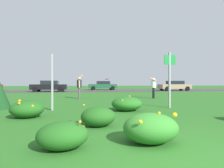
{
  "coord_description": "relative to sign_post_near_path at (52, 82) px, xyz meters",
  "views": [
    {
      "loc": [
        -1.54,
        -2.17,
        1.13
      ],
      "look_at": [
        0.43,
        10.1,
        1.07
      ],
      "focal_mm": 29.01,
      "sensor_mm": 36.0,
      "label": 1
    }
  ],
  "objects": [
    {
      "name": "person_catcher_white_shirt",
      "position": [
        6.44,
        4.92,
        -0.25
      ],
      "size": [
        0.54,
        0.51,
        1.55
      ],
      "color": "silver",
      "rests_on": "ground"
    },
    {
      "name": "car_tan_leftmost",
      "position": [
        14.63,
        17.07,
        -0.43
      ],
      "size": [
        4.5,
        2.0,
        1.45
      ],
      "color": "#937F60",
      "rests_on": "ground"
    },
    {
      "name": "ground_plane",
      "position": [
        2.8,
        6.81,
        -1.17
      ],
      "size": [
        120.0,
        120.0,
        0.0
      ],
      "primitive_type": "plane",
      "color": "#26601E"
    },
    {
      "name": "daylily_clump_near_camera",
      "position": [
        1.65,
        -3.09,
        -0.92
      ],
      "size": [
        0.91,
        0.82,
        0.56
      ],
      "color": "#1E5619",
      "rests_on": "ground"
    },
    {
      "name": "frisbee_red",
      "position": [
        2.99,
        5.24,
        0.25
      ],
      "size": [
        0.27,
        0.27,
        0.12
      ],
      "color": "red"
    },
    {
      "name": "person_thrower_dark_shirt",
      "position": [
        1.0,
        5.49,
        -0.23
      ],
      "size": [
        0.44,
        0.5,
        1.79
      ],
      "color": "#232328",
      "rests_on": "ground"
    },
    {
      "name": "daylily_clump_mid_center",
      "position": [
        3.03,
        -0.63,
        -0.88
      ],
      "size": [
        1.25,
        1.14,
        0.62
      ],
      "color": "#23661E",
      "rests_on": "ground"
    },
    {
      "name": "car_black_center_right",
      "position": [
        -3.15,
        17.07,
        -0.43
      ],
      "size": [
        4.5,
        2.0,
        1.45
      ],
      "color": "black",
      "rests_on": "ground"
    },
    {
      "name": "sign_post_near_path",
      "position": [
        0.0,
        0.0,
        0.0
      ],
      "size": [
        0.07,
        0.1,
        2.34
      ],
      "color": "#93969B",
      "rests_on": "ground"
    },
    {
      "name": "daylily_clump_mid_right",
      "position": [
        0.92,
        -4.64,
        -0.93
      ],
      "size": [
        0.88,
        0.71,
        0.51
      ],
      "color": "#1E5619",
      "rests_on": "ground"
    },
    {
      "name": "sign_post_by_roadside",
      "position": [
        5.2,
        -0.03,
        0.38
      ],
      "size": [
        0.56,
        0.1,
        2.55
      ],
      "color": "#93969B",
      "rests_on": "ground"
    },
    {
      "name": "highway_strip",
      "position": [
        2.8,
        19.28,
        -1.17
      ],
      "size": [
        120.0,
        9.83,
        0.01
      ],
      "primitive_type": "cube",
      "color": "#38383A",
      "rests_on": "ground"
    },
    {
      "name": "car_dark_green_center_left",
      "position": [
        4.42,
        21.49,
        -0.43
      ],
      "size": [
        4.5,
        2.0,
        1.45
      ],
      "color": "#194C2D",
      "rests_on": "ground"
    },
    {
      "name": "daylily_clump_front_center",
      "position": [
        2.53,
        -4.57,
        -0.89
      ],
      "size": [
        1.05,
        0.89,
        0.59
      ],
      "color": "#2D7526",
      "rests_on": "ground"
    },
    {
      "name": "daylily_clump_front_left",
      "position": [
        -0.55,
        -1.55,
        -0.89
      ],
      "size": [
        1.07,
        0.94,
        0.59
      ],
      "color": "#1E5619",
      "rests_on": "ground"
    },
    {
      "name": "highway_center_stripe",
      "position": [
        2.8,
        19.28,
        -1.16
      ],
      "size": [
        120.0,
        0.16,
        0.0
      ],
      "primitive_type": "cube",
      "color": "yellow",
      "rests_on": "ground"
    }
  ]
}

